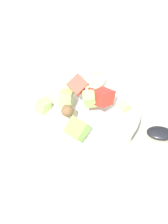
{
  "coord_description": "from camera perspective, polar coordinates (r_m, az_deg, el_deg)",
  "views": [
    {
      "loc": [
        0.27,
        -0.35,
        0.55
      ],
      "look_at": [
        0.0,
        -0.0,
        0.05
      ],
      "focal_mm": 52.41,
      "sensor_mm": 36.0,
      "label": 1
    }
  ],
  "objects": [
    {
      "name": "ground_plane",
      "position": [
        0.71,
        -0.02,
        -2.43
      ],
      "size": [
        2.4,
        2.4,
        0.0
      ],
      "primitive_type": "plane",
      "color": "silver"
    },
    {
      "name": "placemat",
      "position": [
        0.7,
        -0.02,
        -2.28
      ],
      "size": [
        0.4,
        0.36,
        0.01
      ],
      "primitive_type": "cube",
      "color": "#BCB299",
      "rests_on": "ground_plane"
    },
    {
      "name": "salad_bowl",
      "position": [
        0.67,
        -0.07,
        -0.3
      ],
      "size": [
        0.23,
        0.23,
        0.12
      ],
      "color": "white",
      "rests_on": "placemat"
    }
  ]
}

